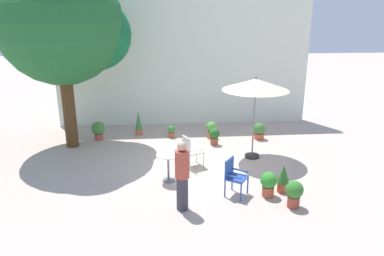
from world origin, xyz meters
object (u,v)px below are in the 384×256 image
patio_chair_1 (191,150)px  potted_plant_8 (211,129)px  potted_plant_5 (139,123)px  potted_plant_2 (283,178)px  potted_plant_3 (268,183)px  patio_chair_0 (234,174)px  standing_person (182,175)px  patio_umbrella_0 (256,85)px  potted_plant_4 (259,130)px  potted_plant_6 (98,130)px  potted_plant_7 (214,136)px  shade_tree (62,21)px  cafe_table_0 (168,163)px  potted_plant_1 (294,193)px  potted_plant_0 (171,131)px

patio_chair_1 → potted_plant_8: bearing=69.1°
potted_plant_5 → potted_plant_2: bearing=-51.9°
potted_plant_3 → potted_plant_2: bearing=24.9°
potted_plant_3 → potted_plant_5: size_ratio=0.71×
patio_chair_1 → patio_chair_0: bearing=-62.7°
potted_plant_3 → standing_person: (-2.07, -0.42, 0.48)m
patio_umbrella_0 → potted_plant_8: 2.84m
potted_plant_3 → standing_person: bearing=-168.5°
potted_plant_4 → potted_plant_6: (-5.58, 0.39, 0.05)m
potted_plant_2 → potted_plant_5: (-3.75, 4.78, 0.04)m
potted_plant_8 → standing_person: size_ratio=0.37×
potted_plant_7 → standing_person: bearing=-107.8°
patio_chair_1 → potted_plant_4: patio_chair_1 is taller
patio_umbrella_0 → potted_plant_3: patio_umbrella_0 is taller
patio_umbrella_0 → potted_plant_4: (0.66, 1.63, -1.90)m
patio_umbrella_0 → potted_plant_6: patio_umbrella_0 is taller
potted_plant_7 → shade_tree: bearing=175.9°
shade_tree → potted_plant_6: 3.70m
patio_chair_1 → standing_person: size_ratio=0.58×
standing_person → cafe_table_0: bearing=100.6°
potted_plant_2 → potted_plant_7: 3.65m
patio_chair_0 → standing_person: (-1.26, -0.58, 0.29)m
patio_umbrella_0 → standing_person: (-2.30, -2.89, -1.40)m
patio_umbrella_0 → potted_plant_2: size_ratio=3.52×
shade_tree → standing_person: size_ratio=3.64×
potted_plant_1 → potted_plant_4: (0.46, 4.65, -0.05)m
potted_plant_3 → potted_plant_8: bearing=100.1°
patio_chair_0 → patio_chair_1: patio_chair_1 is taller
patio_chair_1 → potted_plant_7: patio_chair_1 is taller
cafe_table_0 → potted_plant_4: bearing=43.3°
potted_plant_6 → patio_chair_0: bearing=-48.2°
potted_plant_1 → cafe_table_0: bearing=150.0°
cafe_table_0 → standing_person: 1.53m
shade_tree → potted_plant_5: bearing=25.7°
potted_plant_7 → potted_plant_8: 0.68m
potted_plant_0 → potted_plant_5: bearing=159.2°
cafe_table_0 → patio_umbrella_0: bearing=28.7°
shade_tree → potted_plant_2: bearing=-33.1°
cafe_table_0 → potted_plant_1: size_ratio=1.16×
patio_chair_1 → potted_plant_5: 3.49m
potted_plant_7 → potted_plant_5: bearing=152.7°
potted_plant_5 → patio_umbrella_0: bearing=-35.2°
potted_plant_0 → potted_plant_3: bearing=-64.4°
patio_chair_0 → potted_plant_0: (-1.35, 4.37, -0.29)m
patio_chair_0 → potted_plant_7: size_ratio=1.59×
potted_plant_5 → potted_plant_6: size_ratio=1.34×
patio_umbrella_0 → potted_plant_0: bearing=139.2°
potted_plant_5 → patio_chair_1: bearing=-62.2°
cafe_table_0 → potted_plant_6: cafe_table_0 is taller
patio_chair_1 → potted_plant_2: (2.12, -1.69, -0.14)m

